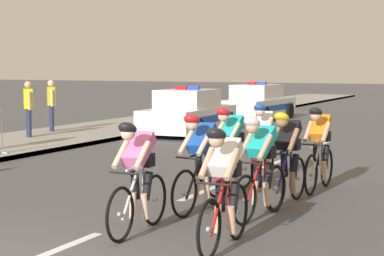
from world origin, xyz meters
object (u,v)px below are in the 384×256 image
Objects in this scene: cyclist_sixth at (287,157)px; police_car_nearest at (189,114)px; police_car_second at (257,104)px; spectator_middle at (51,102)px; cyclist_second at (224,186)px; cyclist_eighth at (319,148)px; cyclist_fourth at (260,166)px; cyclist_seventh at (263,141)px; cyclist_lead at (137,176)px; cyclist_third at (201,161)px; spectator_closest at (28,105)px; cyclist_fifth at (230,149)px.

police_car_nearest reaches higher than cyclist_sixth.
police_car_second is 9.54m from spectator_middle.
cyclist_eighth is at bearing 89.79° from cyclist_second.
spectator_middle is (-3.90, -2.24, 0.40)m from police_car_nearest.
cyclist_fourth is at bearing 95.90° from cyclist_second.
cyclist_lead is at bearing -91.07° from cyclist_seventh.
cyclist_second is at bearing -90.21° from cyclist_eighth.
police_car_nearest is 4.51m from spectator_middle.
cyclist_seventh is 0.38× the size of police_car_nearest.
cyclist_third is 0.98m from cyclist_fourth.
police_car_second reaches higher than cyclist_third.
cyclist_sixth is 11.39m from police_car_nearest.
police_car_nearest reaches higher than cyclist_fourth.
cyclist_seventh is at bearing -21.63° from spectator_closest.
cyclist_fourth is 0.38× the size of police_car_second.
cyclist_lead and cyclist_eighth have the same top height.
cyclist_seventh is at bearing 119.71° from cyclist_sixth.
cyclist_sixth is at bearing -28.95° from spectator_closest.
spectator_closest is (-9.87, 5.46, 0.30)m from cyclist_sixth.
cyclist_third is 12.39m from spectator_middle.
cyclist_eighth is (0.19, 2.52, 0.00)m from cyclist_fourth.
cyclist_sixth is at bearing -67.86° from police_car_second.
spectator_closest is at bearing 136.94° from cyclist_lead.
cyclist_second is 1.00× the size of cyclist_eighth.
cyclist_seventh is at bearing 104.64° from cyclist_second.
spectator_middle is at bearing 151.42° from cyclist_eighth.
spectator_closest is (-8.82, 6.50, 0.30)m from cyclist_third.
cyclist_eighth is at bearing -50.36° from police_car_nearest.
cyclist_third is at bearing -135.27° from cyclist_sixth.
police_car_second is at bearing 71.78° from spectator_closest.
cyclist_fifth is 9.93m from spectator_closest.
cyclist_third is 0.38× the size of police_car_second.
cyclist_third is 11.74m from police_car_nearest.
spectator_closest reaches higher than cyclist_fourth.
spectator_closest is at bearing 146.30° from cyclist_fourth.
cyclist_second is at bearing -8.55° from cyclist_lead.
cyclist_lead and cyclist_sixth have the same top height.
cyclist_third is 2.74m from cyclist_eighth.
police_car_nearest is (-6.58, 7.94, -0.11)m from cyclist_eighth.
cyclist_second is at bearing -70.62° from police_car_second.
cyclist_seventh is at bearing 109.31° from cyclist_fourth.
police_car_second is 2.67× the size of spectator_closest.
police_car_nearest is at bearing 29.85° from spectator_middle.
cyclist_second is at bearing -87.61° from cyclist_sixth.
cyclist_third is 1.00× the size of cyclist_fifth.
police_car_nearest is 2.67× the size of spectator_middle.
cyclist_sixth is at bearing 64.88° from cyclist_lead.
cyclist_fourth is (1.16, 1.54, 0.00)m from cyclist_lead.
cyclist_fourth is 1.00× the size of cyclist_eighth.
cyclist_lead is at bearing -115.12° from cyclist_sixth.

